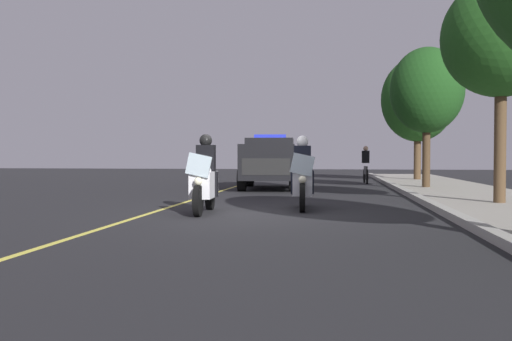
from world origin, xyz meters
The scene contains 10 objects.
ground_plane centered at (0.00, 0.00, 0.00)m, with size 80.00×80.00×0.00m, color black.
curb_strip centered at (0.00, 4.12, 0.07)m, with size 48.00×0.24×0.15m, color #9E9B93.
lane_stripe_center centered at (0.00, -2.13, 0.00)m, with size 48.00×0.12×0.01m, color #E0D14C.
police_motorcycle_lead_left centered at (0.08, -0.99, 0.70)m, with size 2.14×0.60×1.72m.
police_motorcycle_lead_right centered at (-1.11, 1.07, 0.70)m, with size 2.14×0.60×1.72m.
police_suv centered at (-8.93, -0.58, 1.07)m, with size 5.00×2.30×2.05m.
cyclist_background centered at (-13.49, 3.23, 0.84)m, with size 1.76×0.33×1.69m.
tree_mid_block centered at (-2.37, 5.81, 4.10)m, with size 2.85×2.85×5.48m.
tree_far_back centered at (-9.12, 5.16, 3.63)m, with size 2.66×2.66×5.11m.
tree_behind_suv centered at (-15.99, 5.86, 3.99)m, with size 3.52×3.52×5.96m.
Camera 1 is at (11.74, 1.77, 1.24)m, focal length 38.67 mm.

